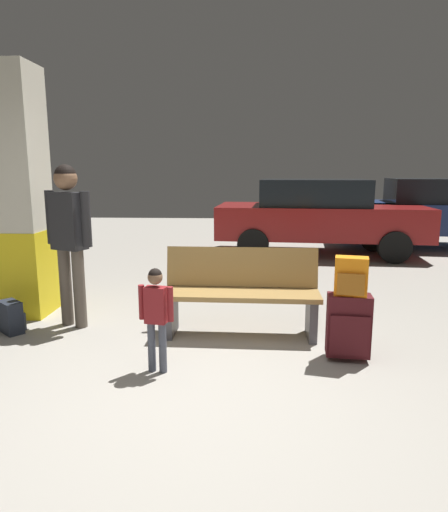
{
  "coord_description": "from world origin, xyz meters",
  "views": [
    {
      "loc": [
        0.43,
        -3.08,
        1.68
      ],
      "look_at": [
        0.22,
        1.3,
        0.85
      ],
      "focal_mm": 31.64,
      "sensor_mm": 36.0,
      "label": 1
    }
  ],
  "objects": [
    {
      "name": "ground_plane",
      "position": [
        0.0,
        4.0,
        -0.05
      ],
      "size": [
        18.0,
        18.0,
        0.1
      ],
      "primitive_type": "cube",
      "color": "gray"
    },
    {
      "name": "structural_pillar",
      "position": [
        -2.18,
        2.0,
        1.41
      ],
      "size": [
        0.57,
        0.57,
        2.84
      ],
      "color": "yellow",
      "rests_on": "ground_plane"
    },
    {
      "name": "bench",
      "position": [
        0.39,
        1.44,
        0.44
      ],
      "size": [
        1.61,
        0.56,
        0.89
      ],
      "color": "#9E7A42",
      "rests_on": "ground_plane"
    },
    {
      "name": "suitcase",
      "position": [
        1.35,
        0.81,
        0.32
      ],
      "size": [
        0.4,
        0.26,
        0.6
      ],
      "color": "#471419",
      "rests_on": "ground_plane"
    },
    {
      "name": "backpack_bright",
      "position": [
        1.35,
        0.81,
        0.77
      ],
      "size": [
        0.31,
        0.24,
        0.34
      ],
      "color": "orange",
      "rests_on": "suitcase"
    },
    {
      "name": "child",
      "position": [
        -0.31,
        0.48,
        0.55
      ],
      "size": [
        0.3,
        0.2,
        0.9
      ],
      "color": "#4C5160",
      "rests_on": "ground_plane"
    },
    {
      "name": "adult",
      "position": [
        -1.45,
        1.58,
        1.08
      ],
      "size": [
        0.56,
        0.33,
        1.75
      ],
      "color": "brown",
      "rests_on": "ground_plane"
    },
    {
      "name": "backpack_dark_floor",
      "position": [
        -2.02,
        1.33,
        0.17
      ],
      "size": [
        0.32,
        0.31,
        0.34
      ],
      "color": "#1E232D",
      "rests_on": "ground_plane"
    },
    {
      "name": "parked_car_near",
      "position": [
        1.89,
        6.13,
        0.81
      ],
      "size": [
        4.22,
        2.05,
        1.51
      ],
      "color": "maroon",
      "rests_on": "ground_plane"
    },
    {
      "name": "parked_car_side",
      "position": [
        4.55,
        7.13,
        0.81
      ],
      "size": [
        4.27,
        2.17,
        1.51
      ],
      "color": "navy",
      "rests_on": "ground_plane"
    }
  ]
}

